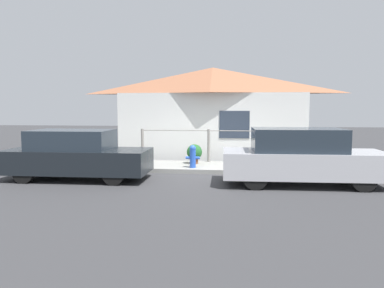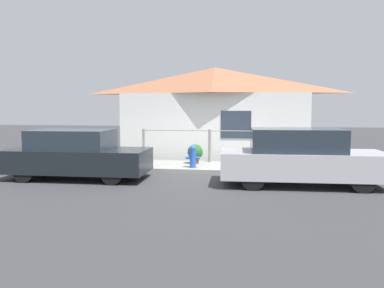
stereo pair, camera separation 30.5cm
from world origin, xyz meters
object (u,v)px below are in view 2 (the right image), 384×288
at_px(fire_hydrant, 193,156).
at_px(potted_plant_near_hydrant, 195,153).
at_px(car_right, 300,158).
at_px(car_left, 76,155).

height_order(fire_hydrant, potted_plant_near_hydrant, fire_hydrant).
bearing_deg(car_right, fire_hydrant, 149.71).
bearing_deg(fire_hydrant, car_left, -151.97).
height_order(car_left, fire_hydrant, car_left).
relative_size(car_right, fire_hydrant, 5.91).
bearing_deg(car_left, fire_hydrant, 26.94).
height_order(car_right, fire_hydrant, car_right).
xyz_separation_m(fire_hydrant, potted_plant_near_hydrant, (-0.05, 0.87, 0.00)).
height_order(car_left, car_right, car_right).
bearing_deg(potted_plant_near_hydrant, car_right, -38.92).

